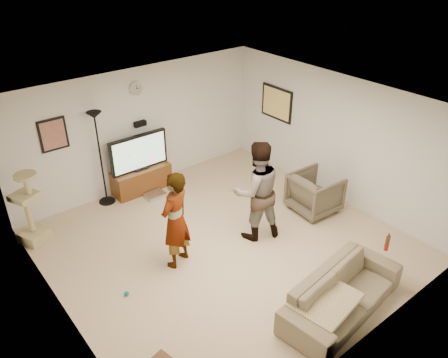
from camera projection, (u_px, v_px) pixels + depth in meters
floor at (224, 244)px, 7.73m from camera, size 5.50×5.50×0.02m
ceiling at (224, 107)px, 6.49m from camera, size 5.50×5.50×0.02m
wall_back at (139, 129)px, 8.98m from camera, size 5.50×0.04×2.50m
wall_front at (370, 272)px, 5.25m from camera, size 5.50×0.04×2.50m
wall_left at (55, 250)px, 5.61m from camera, size 0.04×5.50×2.50m
wall_right at (335, 137)px, 8.61m from camera, size 0.04×5.50×2.50m
wall_clock at (136, 88)px, 8.54m from camera, size 0.26×0.04×0.26m
wall_speaker at (140, 124)px, 8.87m from camera, size 0.25×0.10×0.10m
picture_back at (53, 135)px, 7.86m from camera, size 0.42×0.03×0.52m
picture_right at (277, 103)px, 9.56m from camera, size 0.03×0.78×0.62m
tv_stand at (142, 179)px, 9.20m from camera, size 1.21×0.45×0.50m
console_box at (155, 195)px, 9.08m from camera, size 0.40×0.30×0.07m
tv at (139, 152)px, 8.89m from camera, size 1.24×0.08×0.74m
tv_screen at (140, 153)px, 8.86m from camera, size 1.14×0.01×0.65m
floor_lamp at (101, 159)px, 8.45m from camera, size 0.32×0.32×1.91m
cat_tree at (27, 208)px, 7.49m from camera, size 0.56×0.56×1.33m
person_left at (175, 220)px, 6.90m from camera, size 0.71×0.59×1.66m
person_right at (257, 191)px, 7.52m from camera, size 1.06×0.94×1.82m
sofa at (342, 293)px, 6.26m from camera, size 2.16×1.06×0.61m
throw_blanket at (325, 301)px, 5.99m from camera, size 1.00×0.83×0.06m
beer_bottle at (387, 243)px, 6.57m from camera, size 0.06×0.06×0.25m
armchair at (315, 193)px, 8.47m from camera, size 0.91×0.89×0.77m
toy_ball at (127, 294)px, 6.63m from camera, size 0.07×0.07×0.07m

